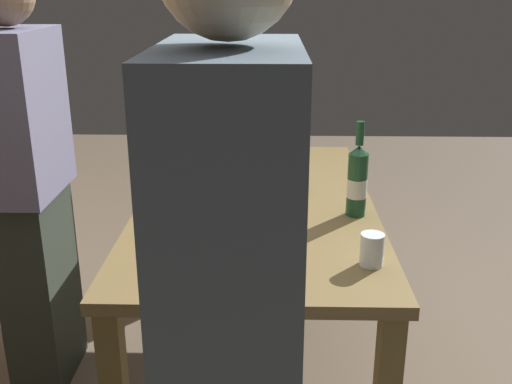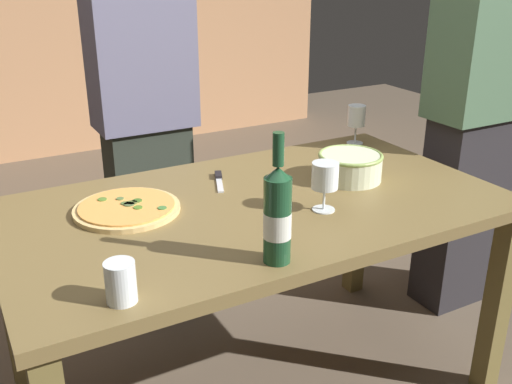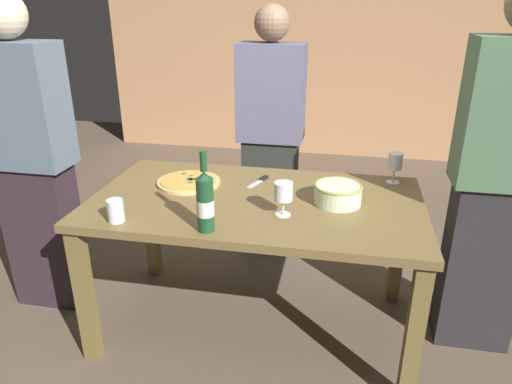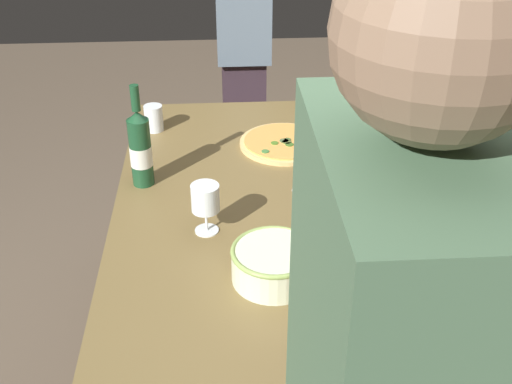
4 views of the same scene
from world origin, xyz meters
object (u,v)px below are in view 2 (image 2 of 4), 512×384
pizza (127,208)px  wine_glass_by_bottle (356,118)px  serving_bowl (350,165)px  person_guest_right (145,121)px  dining_table (256,228)px  person_host (477,109)px  wine_glass_near_pizza (325,177)px  wine_bottle (277,214)px  cup_amber (121,282)px  pizza_knife (219,179)px

pizza → wine_glass_by_bottle: wine_glass_by_bottle is taller
serving_bowl → person_guest_right: (-0.46, 0.84, 0.02)m
dining_table → person_host: 1.14m
wine_glass_by_bottle → dining_table: bearing=-152.3°
dining_table → wine_glass_by_bottle: wine_glass_by_bottle is taller
serving_bowl → wine_glass_near_pizza: bearing=-142.8°
wine_glass_by_bottle → wine_bottle: bearing=-138.4°
dining_table → cup_amber: (-0.55, -0.36, 0.14)m
pizza_knife → person_guest_right: size_ratio=0.11×
pizza_knife → person_guest_right: bearing=94.5°
serving_bowl → wine_bottle: bearing=-143.7°
serving_bowl → cup_amber: size_ratio=2.26×
person_host → pizza: bearing=-6.5°
pizza → serving_bowl: bearing=-7.9°
dining_table → serving_bowl: (0.39, 0.02, 0.15)m
cup_amber → pizza_knife: cup_amber is taller
pizza_knife → pizza: bearing=-164.5°
serving_bowl → person_guest_right: bearing=118.9°
wine_glass_near_pizza → pizza: bearing=152.1°
cup_amber → person_guest_right: size_ratio=0.06×
pizza_knife → dining_table: bearing=-84.4°
cup_amber → person_host: bearing=16.1°
serving_bowl → cup_amber: cup_amber is taller
dining_table → person_host: (1.11, 0.12, 0.24)m
dining_table → pizza: bearing=161.5°
wine_bottle → person_guest_right: (0.07, 1.23, -0.06)m
wine_glass_near_pizza → person_guest_right: (-0.23, 1.02, -0.04)m
cup_amber → person_host: person_host is taller
wine_glass_near_pizza → dining_table: bearing=134.7°
dining_table → wine_bottle: 0.45m
wine_glass_near_pizza → wine_bottle: bearing=-144.5°
wine_glass_near_pizza → person_host: bearing=16.0°
wine_bottle → cup_amber: (-0.41, 0.01, -0.08)m
person_host → serving_bowl: bearing=1.5°
dining_table → serving_bowl: size_ratio=7.02×
pizza → person_host: (1.49, -0.01, 0.14)m
wine_bottle → person_guest_right: bearing=86.8°
cup_amber → pizza_knife: (0.53, 0.59, -0.04)m
pizza → person_guest_right: 0.80m
pizza → wine_glass_by_bottle: bearing=11.9°
serving_bowl → wine_bottle: size_ratio=0.65×
wine_bottle → person_guest_right: size_ratio=0.21×
dining_table → wine_bottle: size_ratio=4.59×
wine_glass_near_pizza → cup_amber: size_ratio=1.55×
serving_bowl → pizza_knife: serving_bowl is taller
serving_bowl → wine_glass_near_pizza: (-0.23, -0.18, 0.06)m
dining_table → wine_glass_by_bottle: size_ratio=9.80×
serving_bowl → person_host: person_host is taller
wine_glass_near_pizza → person_host: person_host is taller
pizza_knife → person_host: 1.14m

